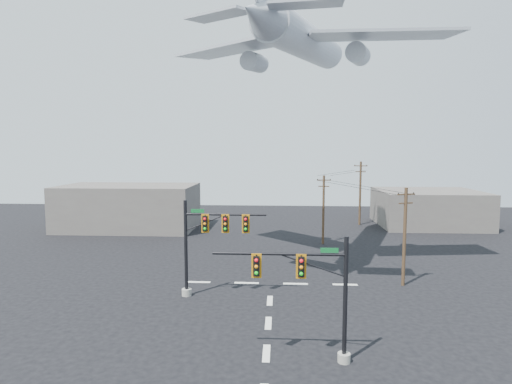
# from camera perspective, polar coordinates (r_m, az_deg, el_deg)

# --- Properties ---
(ground) EXTENTS (120.00, 120.00, 0.00)m
(ground) POSITION_cam_1_polar(r_m,az_deg,el_deg) (24.58, 1.39, -20.71)
(ground) COLOR black
(ground) RESTS_ON ground
(lane_markings) EXTENTS (14.00, 21.20, 0.01)m
(lane_markings) POSITION_cam_1_polar(r_m,az_deg,el_deg) (29.45, 1.73, -16.05)
(lane_markings) COLOR silver
(lane_markings) RESTS_ON ground
(signal_mast_near) EXTENTS (7.10, 0.73, 6.59)m
(signal_mast_near) POSITION_cam_1_polar(r_m,az_deg,el_deg) (22.55, 7.96, -13.40)
(signal_mast_near) COLOR gray
(signal_mast_near) RESTS_ON ground
(signal_mast_far) EXTENTS (6.32, 0.79, 7.20)m
(signal_mast_far) POSITION_cam_1_polar(r_m,az_deg,el_deg) (31.91, -6.75, -6.77)
(signal_mast_far) COLOR gray
(signal_mast_far) RESTS_ON ground
(utility_pole_a) EXTENTS (1.52, 0.65, 7.91)m
(utility_pole_a) POSITION_cam_1_polar(r_m,az_deg,el_deg) (36.14, 19.20, -5.42)
(utility_pole_a) COLOR #4D3721
(utility_pole_a) RESTS_ON ground
(utility_pole_b) EXTENTS (1.61, 0.27, 7.93)m
(utility_pole_b) POSITION_cam_1_polar(r_m,az_deg,el_deg) (49.70, 8.98, -2.16)
(utility_pole_b) COLOR #4D3721
(utility_pole_b) RESTS_ON ground
(utility_pole_c) EXTENTS (1.84, 0.57, 9.14)m
(utility_pole_c) POSITION_cam_1_polar(r_m,az_deg,el_deg) (63.16, 13.72, 0.02)
(utility_pole_c) COLOR #4D3721
(utility_pole_c) RESTS_ON ground
(power_lines) EXTENTS (8.10, 27.73, 0.59)m
(power_lines) POSITION_cam_1_polar(r_m,az_deg,el_deg) (48.90, 12.46, 1.73)
(power_lines) COLOR black
(airliner) EXTENTS (26.03, 28.17, 7.53)m
(airliner) POSITION_cam_1_polar(r_m,az_deg,el_deg) (42.03, 6.56, 19.23)
(airliner) COLOR #B4B9C1
(building_left) EXTENTS (18.00, 10.00, 6.00)m
(building_left) POSITION_cam_1_polar(r_m,az_deg,el_deg) (61.14, -16.62, -1.93)
(building_left) COLOR #615C56
(building_left) RESTS_ON ground
(building_right) EXTENTS (14.00, 12.00, 5.00)m
(building_right) POSITION_cam_1_polar(r_m,az_deg,el_deg) (66.11, 21.99, -1.98)
(building_right) COLOR #615C56
(building_right) RESTS_ON ground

